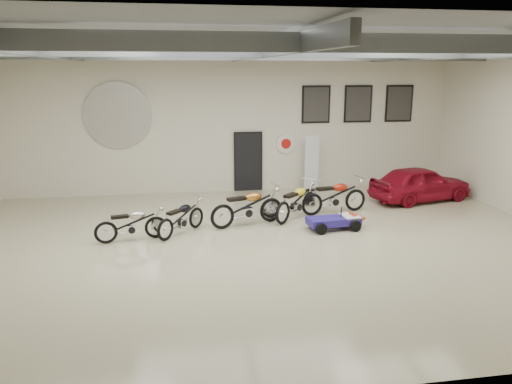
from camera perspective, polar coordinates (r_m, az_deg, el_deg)
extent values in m
cube|color=tan|center=(12.68, 0.90, -6.11)|extent=(16.00, 12.00, 0.01)
cube|color=gray|center=(11.95, 0.99, 17.07)|extent=(16.00, 12.00, 0.01)
cube|color=beige|center=(17.95, -2.54, 7.96)|extent=(16.00, 0.02, 5.00)
cube|color=black|center=(18.17, -0.91, 3.43)|extent=(0.92, 0.08, 2.10)
imported|color=maroon|center=(17.68, 18.25, 0.94)|extent=(2.16, 3.73, 1.20)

